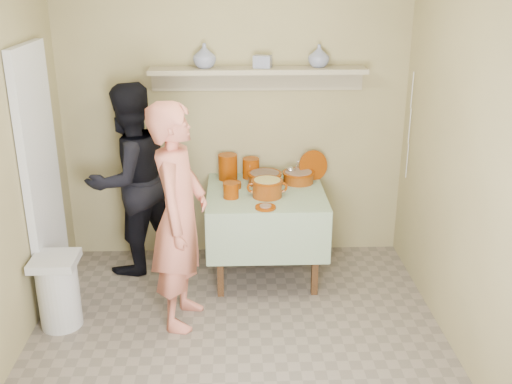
{
  "coord_description": "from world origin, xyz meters",
  "views": [
    {
      "loc": [
        -0.0,
        -3.36,
        2.5
      ],
      "look_at": [
        0.15,
        0.75,
        0.95
      ],
      "focal_mm": 42.0,
      "sensor_mm": 36.0,
      "label": 1
    }
  ],
  "objects_px": {
    "cazuela_rice": "(267,187)",
    "trash_bin": "(58,291)",
    "serving_table": "(266,204)",
    "person_helper": "(130,180)",
    "person_cook": "(179,217)"
  },
  "relations": [
    {
      "from": "cazuela_rice",
      "to": "trash_bin",
      "type": "height_order",
      "value": "cazuela_rice"
    },
    {
      "from": "person_cook",
      "to": "serving_table",
      "type": "xyz_separation_m",
      "value": [
        0.65,
        0.71,
        -0.19
      ]
    },
    {
      "from": "cazuela_rice",
      "to": "trash_bin",
      "type": "distance_m",
      "value": 1.77
    },
    {
      "from": "person_helper",
      "to": "serving_table",
      "type": "relative_size",
      "value": 1.69
    },
    {
      "from": "person_helper",
      "to": "trash_bin",
      "type": "bearing_deg",
      "value": 22.39
    },
    {
      "from": "person_cook",
      "to": "trash_bin",
      "type": "bearing_deg",
      "value": 102.72
    },
    {
      "from": "cazuela_rice",
      "to": "trash_bin",
      "type": "relative_size",
      "value": 0.59
    },
    {
      "from": "person_helper",
      "to": "serving_table",
      "type": "distance_m",
      "value": 1.16
    },
    {
      "from": "person_cook",
      "to": "cazuela_rice",
      "type": "bearing_deg",
      "value": -39.17
    },
    {
      "from": "person_helper",
      "to": "trash_bin",
      "type": "xyz_separation_m",
      "value": [
        -0.42,
        -0.91,
        -0.54
      ]
    },
    {
      "from": "person_cook",
      "to": "cazuela_rice",
      "type": "distance_m",
      "value": 0.88
    },
    {
      "from": "person_helper",
      "to": "cazuela_rice",
      "type": "bearing_deg",
      "value": 122.82
    },
    {
      "from": "serving_table",
      "to": "cazuela_rice",
      "type": "relative_size",
      "value": 2.95
    },
    {
      "from": "serving_table",
      "to": "cazuela_rice",
      "type": "bearing_deg",
      "value": -87.75
    },
    {
      "from": "cazuela_rice",
      "to": "person_cook",
      "type": "bearing_deg",
      "value": -138.67
    }
  ]
}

